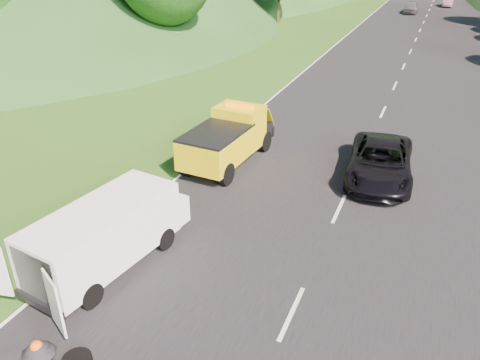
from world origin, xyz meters
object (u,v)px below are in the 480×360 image
at_px(white_van, 108,232).
at_px(child, 147,250).
at_px(passing_suv, 378,178).
at_px(suitcase, 113,192).
at_px(woman, 134,222).
at_px(tow_truck, 229,138).

relative_size(white_van, child, 5.92).
bearing_deg(passing_suv, suitcase, -153.30).
xyz_separation_m(white_van, passing_suv, (6.77, 9.26, -1.20)).
relative_size(white_van, suitcase, 11.17).
bearing_deg(woman, passing_suv, -72.02).
xyz_separation_m(white_van, suitcase, (-2.51, 3.46, -0.92)).
bearing_deg(woman, tow_truck, -34.68).
height_order(woman, child, woman).
bearing_deg(white_van, child, 70.28).
relative_size(woman, passing_suv, 0.31).
relative_size(tow_truck, passing_suv, 1.05).
bearing_deg(woman, child, -156.66).
relative_size(tow_truck, woman, 3.38).
distance_m(tow_truck, woman, 6.18).
relative_size(white_van, woman, 3.65).
bearing_deg(white_van, woman, 117.70).
relative_size(white_van, passing_suv, 1.14).
relative_size(child, passing_suv, 0.19).
bearing_deg(woman, white_van, 175.24).
bearing_deg(white_van, tow_truck, 96.37).
height_order(child, passing_suv, passing_suv).
height_order(woman, suitcase, woman).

